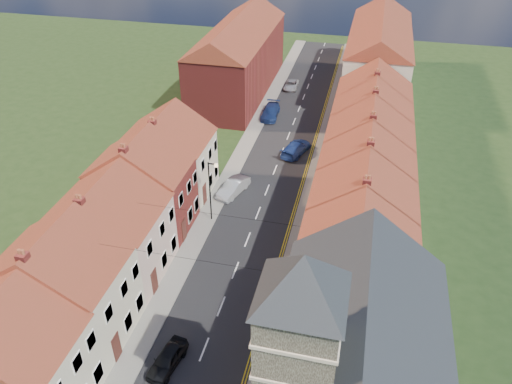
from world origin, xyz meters
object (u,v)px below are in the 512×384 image
at_px(car_near, 167,359).
at_px(car_mid, 233,187).
at_px(church, 349,351).
at_px(car_far, 270,112).
at_px(car_far_b, 296,148).
at_px(lamppost, 211,188).
at_px(car_distant, 291,85).

xyz_separation_m(car_near, car_mid, (-1.23, 20.40, 0.09)).
bearing_deg(church, car_far, 107.69).
bearing_deg(car_far_b, lamppost, 85.16).
bearing_deg(car_near, church, 4.58).
xyz_separation_m(lamppost, car_distant, (1.55, 32.61, -2.99)).
distance_m(lamppost, car_distant, 32.78).
distance_m(car_near, car_far, 38.46).
xyz_separation_m(car_mid, car_far, (-0.07, 18.04, 0.01)).
bearing_deg(church, car_mid, 120.33).
relative_size(car_far, car_distant, 1.25).
distance_m(car_near, car_far_b, 29.93).
xyz_separation_m(lamppost, car_far, (0.61, 22.70, -2.83)).
distance_m(car_far, car_far_b, 9.91).
height_order(lamppost, car_far, lamppost).
distance_m(church, car_distant, 50.91).
height_order(church, car_far_b, church).
height_order(lamppost, car_far_b, lamppost).
height_order(church, car_distant, church).
relative_size(church, car_far, 3.10).
bearing_deg(lamppost, church, -51.70).
height_order(church, car_mid, church).
height_order(church, lamppost, church).
xyz_separation_m(church, car_far, (-12.56, 39.38, -5.17)).
xyz_separation_m(car_mid, car_distant, (0.87, 27.94, -0.16)).
xyz_separation_m(car_distant, car_far_b, (3.79, -18.61, 0.16)).
xyz_separation_m(car_mid, car_far_b, (4.66, 9.33, 0.00)).
relative_size(church, lamppost, 2.53).
xyz_separation_m(car_near, car_far_b, (3.43, 29.74, 0.09)).
bearing_deg(car_near, lamppost, 106.29).
bearing_deg(church, car_far_b, 104.31).
bearing_deg(car_mid, car_near, -69.26).
bearing_deg(lamppost, car_far, 88.46).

